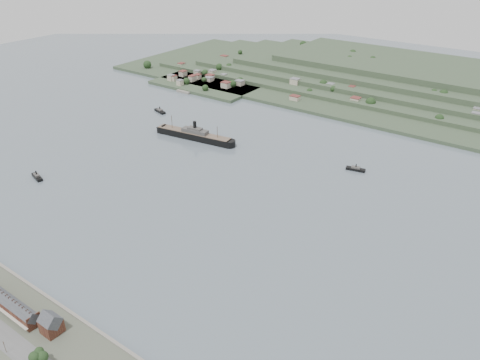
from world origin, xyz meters
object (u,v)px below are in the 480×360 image
Objects in this scene: terrace_row at (7,302)px; tugboat at (37,177)px; steamship at (192,134)px; gabled_building at (51,324)px; fig_tree at (38,357)px.

tugboat is (-134.72, 107.09, -4.96)m from terrace_row.
gabled_building is at bearing -64.94° from steamship.
steamship is at bearing 115.06° from gabled_building.
terrace_row is at bearing 165.40° from fig_tree.
terrace_row reaches higher than fig_tree.
gabled_building reaches higher than fig_tree.
fig_tree is (52.45, -13.67, 1.79)m from terrace_row.
tugboat is at bearing -109.38° from steamship.
steamship is (-118.98, 254.42, -3.73)m from gabled_building.
steamship is 5.66× the size of tugboat.
steamship reaches higher than gabled_building.
terrace_row is 3.95× the size of gabled_building.
fig_tree is at bearing -49.79° from gabled_building.
terrace_row is 5.12× the size of fig_tree.
gabled_building reaches higher than terrace_row.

